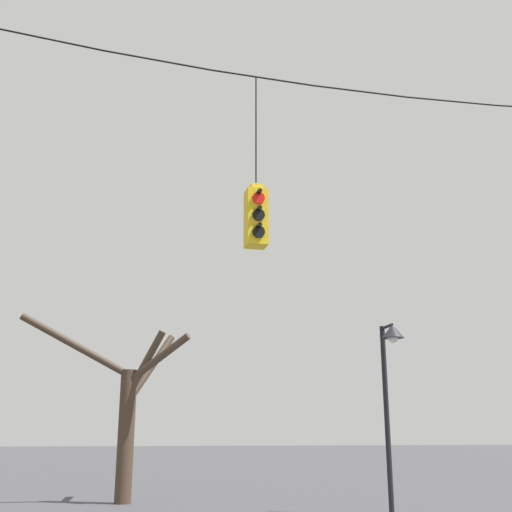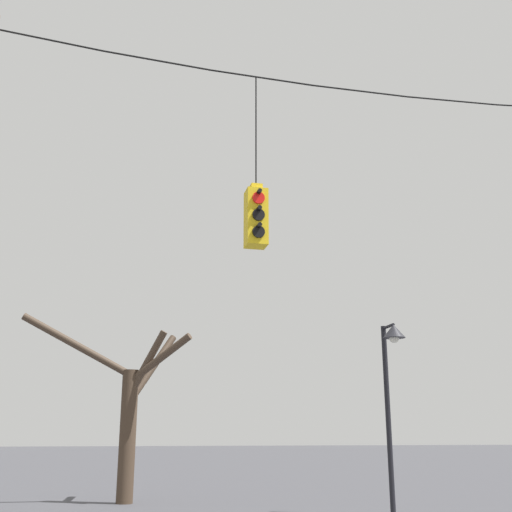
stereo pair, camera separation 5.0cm
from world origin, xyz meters
name	(u,v)px [view 1 (the left image)]	position (x,y,z in m)	size (l,w,h in m)	color
span_wire	(360,86)	(0.00, 0.19, 7.77)	(12.61, 0.03, 0.37)	black
traffic_light_over_intersection	(256,216)	(-1.92, 0.19, 5.14)	(0.34, 0.58, 3.05)	yellow
street_lamp	(390,364)	(2.27, 4.52, 3.31)	(0.52, 0.89, 4.25)	black
bare_tree	(126,406)	(-3.57, 8.74, 2.48)	(4.55, 2.23, 4.90)	#423326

